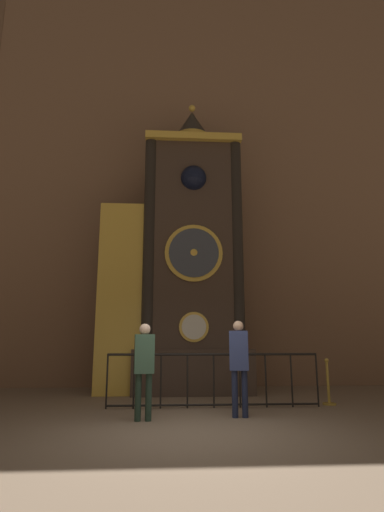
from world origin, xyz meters
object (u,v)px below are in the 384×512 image
visitor_far (239,359)px  stanchion_post (328,390)px  visitor_near (144,362)px  clock_tower (179,264)px

visitor_far → stanchion_post: visitor_far is taller
stanchion_post → visitor_near: bearing=-158.8°
clock_tower → visitor_far: clock_tower is taller
visitor_near → stanchion_post: size_ratio=1.71×
visitor_near → visitor_far: (1.71, 0.20, 0.04)m
clock_tower → visitor_far: size_ratio=4.90×
clock_tower → visitor_near: (-0.70, -3.62, -2.43)m
clock_tower → stanchion_post: (3.16, -2.11, -3.10)m
visitor_near → visitor_far: 1.72m
clock_tower → visitor_near: 4.41m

